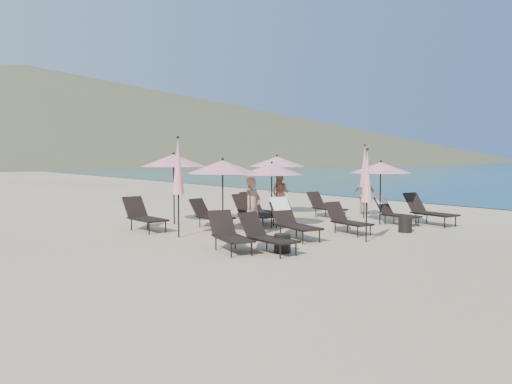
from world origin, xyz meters
TOP-DOWN VIEW (x-y plane):
  - ground at (0.00, 0.00)m, footprint 800.00×800.00m
  - volcanic_headland at (71.37, 302.62)m, footprint 690.00×690.00m
  - lounger_0 at (-3.93, -0.47)m, footprint 0.70×1.62m
  - lounger_1 at (-4.50, 0.22)m, footprint 0.96×1.71m
  - lounger_2 at (-2.09, 0.69)m, footprint 0.87×1.84m
  - lounger_3 at (-0.16, 0.42)m, footprint 0.75×1.60m
  - lounger_4 at (2.54, 0.80)m, footprint 0.60×1.59m
  - lounger_5 at (3.42, 0.05)m, footprint 0.82×1.84m
  - lounger_6 at (-4.68, 4.59)m, footprint 0.77×1.80m
  - lounger_7 at (-2.68, 3.94)m, footprint 0.93×1.66m
  - lounger_8 at (-0.66, 3.84)m, footprint 0.86×1.86m
  - lounger_9 at (-1.36, 3.38)m, footprint 0.69×1.77m
  - lounger_10 at (2.14, 3.56)m, footprint 0.66×1.63m
  - umbrella_open_0 at (-3.35, 2.21)m, footprint 2.08×2.08m
  - umbrella_open_1 at (-1.27, 2.56)m, footprint 1.97×1.97m
  - umbrella_open_2 at (2.17, 1.06)m, footprint 2.00×2.00m
  - umbrella_open_3 at (-3.23, 5.35)m, footprint 2.25×2.25m
  - umbrella_open_4 at (1.23, 5.31)m, footprint 2.19×2.19m
  - umbrella_closed_0 at (-0.91, -0.95)m, footprint 0.29×0.29m
  - umbrella_closed_1 at (3.09, 2.52)m, footprint 0.32×0.32m
  - umbrella_closed_2 at (-4.46, 2.79)m, footprint 0.33×0.33m
  - side_table_0 at (-3.59, -0.67)m, footprint 0.40×0.40m
  - side_table_1 at (1.38, -0.52)m, footprint 0.41×0.41m
  - beachgoer_a at (-2.70, 1.66)m, footprint 0.70×0.56m
  - beachgoer_b at (1.87, 5.85)m, footprint 0.87×0.95m
  - beachgoer_c at (4.00, 3.27)m, footprint 0.67×0.99m

SIDE VIEW (x-z plane):
  - ground at x=0.00m, z-range 0.00..0.00m
  - side_table_0 at x=-3.59m, z-range 0.00..0.44m
  - side_table_1 at x=1.38m, z-range 0.00..0.45m
  - lounger_3 at x=-0.16m, z-range -0.03..0.86m
  - lounger_7 at x=-2.68m, z-range -0.03..0.87m
  - lounger_0 at x=-3.93m, z-range -0.03..0.88m
  - lounger_1 at x=-4.50m, z-range -0.03..0.90m
  - lounger_10 at x=2.14m, z-range -0.03..0.90m
  - lounger_4 at x=2.54m, z-range -0.02..0.97m
  - lounger_6 at x=-4.68m, z-range -0.03..0.98m
  - lounger_9 at x=-1.36m, z-range -0.03..0.98m
  - lounger_5 at x=3.42m, z-range -0.03..1.00m
  - lounger_8 at x=-0.66m, z-range -0.03..1.00m
  - lounger_2 at x=-2.09m, z-range -0.02..1.08m
  - beachgoer_c at x=4.00m, z-range 0.00..1.57m
  - beachgoer_b at x=1.87m, z-range 0.00..1.60m
  - beachgoer_a at x=-2.70m, z-range 0.00..1.68m
  - umbrella_closed_0 at x=-0.91m, z-range 0.49..2.98m
  - umbrella_open_1 at x=-1.27m, z-range 0.81..2.94m
  - umbrella_closed_1 at x=3.09m, z-range 0.53..3.26m
  - umbrella_open_2 at x=2.17m, z-range 0.83..2.98m
  - umbrella_open_0 at x=-3.35m, z-range 0.86..3.09m
  - umbrella_closed_2 at x=-4.46m, z-range 0.56..3.40m
  - umbrella_open_4 at x=1.23m, z-range 0.90..3.26m
  - umbrella_open_3 at x=-3.23m, z-range 0.93..3.35m
  - volcanic_headland at x=71.37m, z-range -1.01..53.99m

